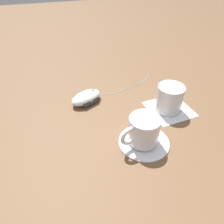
{
  "coord_description": "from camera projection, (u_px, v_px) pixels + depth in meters",
  "views": [
    {
      "loc": [
        0.21,
        0.45,
        0.42
      ],
      "look_at": [
        0.09,
        -0.0,
        0.03
      ],
      "focal_mm": 35.0,
      "sensor_mm": 36.0,
      "label": 1
    }
  ],
  "objects": [
    {
      "name": "ground_plane",
      "position": [
        141.0,
        116.0,
        0.65
      ],
      "size": [
        3.0,
        3.0,
        0.0
      ],
      "primitive_type": "plane",
      "color": "brown"
    },
    {
      "name": "saucer",
      "position": [
        144.0,
        142.0,
        0.56
      ],
      "size": [
        0.13,
        0.13,
        0.01
      ],
      "primitive_type": "cylinder",
      "color": "white",
      "rests_on": "ground"
    },
    {
      "name": "coffee_cup",
      "position": [
        143.0,
        130.0,
        0.54
      ],
      "size": [
        0.11,
        0.08,
        0.07
      ],
      "color": "white",
      "rests_on": "saucer"
    },
    {
      "name": "computer_mouse",
      "position": [
        86.0,
        97.0,
        0.69
      ],
      "size": [
        0.12,
        0.1,
        0.03
      ],
      "color": "silver",
      "rests_on": "ground"
    },
    {
      "name": "mouse_cable",
      "position": [
        130.0,
        86.0,
        0.77
      ],
      "size": [
        0.22,
        0.1,
        0.0
      ],
      "color": "gray",
      "rests_on": "ground"
    },
    {
      "name": "napkin_under_glass",
      "position": [
        169.0,
        109.0,
        0.67
      ],
      "size": [
        0.14,
        0.14,
        0.0
      ],
      "primitive_type": "cube",
      "rotation": [
        0.0,
        0.0,
        0.13
      ],
      "color": "white",
      "rests_on": "ground"
    },
    {
      "name": "drinking_glass",
      "position": [
        170.0,
        98.0,
        0.64
      ],
      "size": [
        0.08,
        0.08,
        0.08
      ],
      "primitive_type": "cylinder",
      "color": "silver",
      "rests_on": "napkin_under_glass"
    }
  ]
}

